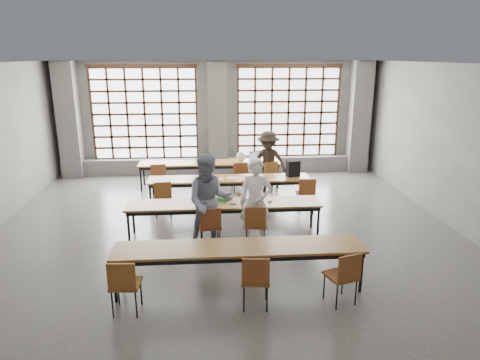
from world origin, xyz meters
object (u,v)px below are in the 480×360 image
chair_mid_centre (249,193)px  student_back (268,162)px  mouse (270,201)px  green_box (222,199)px  chair_front_left (210,223)px  chair_front_right (256,222)px  chair_back_mid (240,174)px  chair_mid_left (163,195)px  desk_row_c (224,206)px  plastic_bag (241,156)px  chair_back_right (269,173)px  laptop_back (256,158)px  laptop_front (250,198)px  red_pouch (126,281)px  desk_row_a (210,164)px  chair_near_left (124,281)px  chair_mid_right (306,191)px  student_female (210,202)px  desk_row_d (239,250)px  student_male (256,203)px  chair_back_left (158,176)px  chair_near_mid (256,276)px  backpack (293,168)px  phone (233,204)px  chair_near_right (344,273)px  desk_row_b (229,180)px

chair_mid_centre → student_back: (0.71, 1.80, 0.30)m
mouse → green_box: green_box is taller
chair_front_left → chair_front_right: bearing=0.1°
chair_back_mid → chair_mid_left: 2.55m
desk_row_c → plastic_bag: plastic_bag is taller
chair_back_right → laptop_back: 0.83m
laptop_front → red_pouch: size_ratio=1.91×
desk_row_a → chair_near_left: (-1.28, -6.26, -0.13)m
chair_mid_right → laptop_front: laptop_front is taller
chair_mid_left → chair_front_right: same height
chair_front_right → student_female: student_female is taller
desk_row_d → student_male: size_ratio=2.25×
chair_mid_left → laptop_back: (2.45, 2.41, 0.25)m
chair_front_right → desk_row_c: bearing=133.1°
laptop_back → chair_back_mid: bearing=-125.5°
chair_back_left → chair_near_mid: size_ratio=1.00×
desk_row_d → chair_near_mid: chair_near_mid is taller
chair_mid_right → plastic_bag: plastic_bag is taller
red_pouch → chair_mid_left: bearing=87.6°
red_pouch → student_male: bearing=45.3°
chair_near_mid → student_female: 2.37m
laptop_front → chair_front_right: bearing=-87.5°
mouse → laptop_back: bearing=88.1°
chair_front_right → backpack: size_ratio=2.20×
student_female → plastic_bag: size_ratio=6.54×
green_box → student_back: bearing=64.8°
chair_back_mid → backpack: backpack is taller
chair_back_left → desk_row_d: bearing=-70.1°
chair_back_left → green_box: chair_back_left is taller
mouse → phone: 0.77m
chair_mid_right → mouse: bearing=-130.5°
chair_mid_centre → chair_near_right: (1.05, -3.96, 0.00)m
chair_near_mid → red_pouch: size_ratio=4.40×
chair_back_right → laptop_front: laptop_front is taller
desk_row_b → green_box: size_ratio=16.00×
chair_back_left → laptop_front: (2.21, -2.78, 0.25)m
desk_row_b → student_female: (-0.51, -2.34, 0.27)m
chair_front_left → desk_row_c: bearing=65.0°
laptop_back → chair_near_right: bearing=-84.5°
desk_row_d → chair_mid_left: 3.67m
chair_back_left → student_back: (2.99, 0.13, 0.30)m
chair_near_left → chair_mid_right: bearing=48.1°
chair_mid_right → chair_near_left: same height
chair_mid_centre → chair_near_left: (-2.17, -3.96, 0.00)m
chair_mid_left → laptop_back: laptop_back is taller
chair_mid_left → red_pouch: bearing=-92.4°
desk_row_c → red_pouch: bearing=-120.1°
chair_front_right → green_box: (-0.64, 0.71, 0.24)m
chair_back_right → chair_mid_centre: size_ratio=1.00×
chair_back_mid → desk_row_b: bearing=-108.0°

